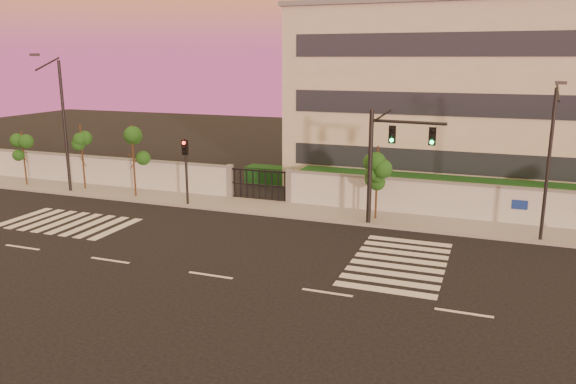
% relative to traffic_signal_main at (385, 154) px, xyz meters
% --- Properties ---
extents(ground, '(120.00, 120.00, 0.00)m').
position_rel_traffic_signal_main_xyz_m(ground, '(-5.27, -9.34, -3.90)').
color(ground, black).
rests_on(ground, ground).
extents(sidewalk, '(60.00, 3.00, 0.15)m').
position_rel_traffic_signal_main_xyz_m(sidewalk, '(-5.27, 1.16, -3.83)').
color(sidewalk, gray).
rests_on(sidewalk, ground).
extents(perimeter_wall, '(60.00, 0.36, 2.20)m').
position_rel_traffic_signal_main_xyz_m(perimeter_wall, '(-5.16, 2.66, -2.83)').
color(perimeter_wall, '#B7BABF').
rests_on(perimeter_wall, ground).
extents(hedge_row, '(41.00, 4.25, 1.80)m').
position_rel_traffic_signal_main_xyz_m(hedge_row, '(-4.10, 5.40, -3.09)').
color(hedge_row, '#103714').
rests_on(hedge_row, ground).
extents(institutional_building, '(24.40, 12.40, 12.25)m').
position_rel_traffic_signal_main_xyz_m(institutional_building, '(3.73, 12.65, 2.25)').
color(institutional_building, beige).
rests_on(institutional_building, ground).
extents(road_markings, '(57.00, 7.62, 0.02)m').
position_rel_traffic_signal_main_xyz_m(road_markings, '(-6.85, -5.58, -3.90)').
color(road_markings, silver).
rests_on(road_markings, ground).
extents(street_tree_a, '(1.35, 1.07, 3.84)m').
position_rel_traffic_signal_main_xyz_m(street_tree_a, '(-25.08, 0.82, -1.07)').
color(street_tree_a, '#382314').
rests_on(street_tree_a, ground).
extents(street_tree_b, '(1.36, 1.08, 4.45)m').
position_rel_traffic_signal_main_xyz_m(street_tree_b, '(-20.40, 1.21, -0.63)').
color(street_tree_b, '#382314').
rests_on(street_tree_b, ground).
extents(street_tree_c, '(1.47, 1.17, 4.66)m').
position_rel_traffic_signal_main_xyz_m(street_tree_c, '(-15.97, 0.67, -0.47)').
color(street_tree_c, '#382314').
rests_on(street_tree_c, ground).
extents(street_tree_d, '(1.33, 1.06, 3.57)m').
position_rel_traffic_signal_main_xyz_m(street_tree_d, '(-0.89, 1.03, -1.27)').
color(street_tree_d, '#382314').
rests_on(street_tree_d, ground).
extents(street_tree_e, '(1.37, 1.09, 4.15)m').
position_rel_traffic_signal_main_xyz_m(street_tree_e, '(-0.56, 0.94, -0.85)').
color(street_tree_e, '#382314').
rests_on(street_tree_e, ground).
extents(traffic_signal_main, '(3.90, 0.59, 6.18)m').
position_rel_traffic_signal_main_xyz_m(traffic_signal_main, '(0.00, 0.00, 0.00)').
color(traffic_signal_main, black).
rests_on(traffic_signal_main, ground).
extents(traffic_signal_secondary, '(0.32, 0.33, 4.15)m').
position_rel_traffic_signal_main_xyz_m(traffic_signal_secondary, '(-11.85, 0.03, -1.27)').
color(traffic_signal_secondary, black).
rests_on(traffic_signal_secondary, ground).
extents(streetlight_west, '(0.54, 2.16, 8.99)m').
position_rel_traffic_signal_main_xyz_m(streetlight_west, '(-20.94, 0.19, 0.95)').
color(streetlight_west, black).
rests_on(streetlight_west, ground).
extents(streetlight_east, '(0.46, 1.87, 7.76)m').
position_rel_traffic_signal_main_xyz_m(streetlight_east, '(7.69, -0.09, 0.29)').
color(streetlight_east, black).
rests_on(streetlight_east, ground).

